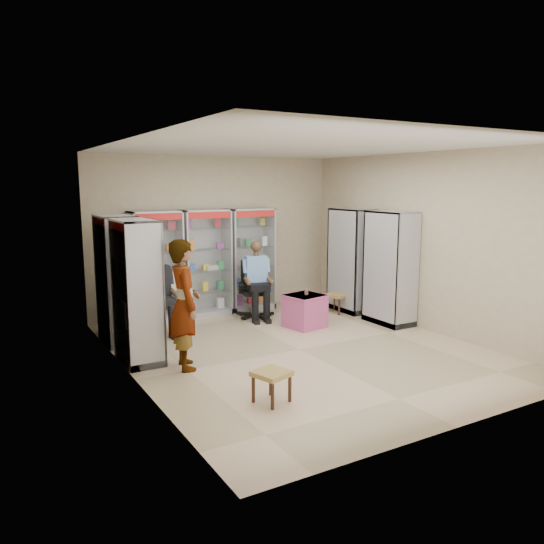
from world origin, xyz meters
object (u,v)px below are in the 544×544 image
seated_shopkeeper (256,282)px  pink_trunk (305,311)px  cabinet_left_near (137,291)px  cabinet_back_left (157,267)px  cabinet_right_far (351,260)px  cabinet_left_far (117,279)px  standing_man (184,305)px  woven_stool_a (337,303)px  cabinet_back_mid (206,263)px  cabinet_back_right (250,259)px  woven_stool_b (272,387)px  office_chair (255,289)px  wooden_chair (157,305)px  cabinet_right_near (390,268)px

seated_shopkeeper → pink_trunk: 1.16m
cabinet_left_near → pink_trunk: (3.01, 0.33, -0.71)m
cabinet_back_left → cabinet_right_far: (3.53, -1.13, 0.00)m
cabinet_left_far → standing_man: (0.46, -1.69, -0.12)m
woven_stool_a → cabinet_back_left: bearing=160.5°
cabinet_left_near → cabinet_back_left: bearing=155.4°
cabinet_back_mid → cabinet_left_far: size_ratio=1.00×
cabinet_back_right → seated_shopkeeper: bearing=-109.2°
cabinet_right_far → cabinet_left_far: same height
cabinet_back_right → woven_stool_b: bearing=-114.7°
office_chair → pink_trunk: size_ratio=1.78×
cabinet_left_far → cabinet_back_right: bearing=108.2°
seated_shopkeeper → standing_man: (-2.13, -1.94, 0.20)m
cabinet_back_right → office_chair: bearing=-110.6°
wooden_chair → cabinet_left_near: bearing=-117.6°
cabinet_right_far → pink_trunk: size_ratio=3.36×
cabinet_right_near → woven_stool_a: 1.40m
cabinet_right_near → woven_stool_a: bearing=16.8°
woven_stool_a → woven_stool_b: (-3.23, -3.07, -0.00)m
cabinet_left_near → woven_stool_b: 2.49m
cabinet_back_mid → cabinet_left_far: 2.10m
cabinet_left_near → woven_stool_b: bearing=22.4°
woven_stool_a → woven_stool_b: size_ratio=1.00×
cabinet_back_right → cabinet_left_far: same height
cabinet_back_mid → seated_shopkeeper: size_ratio=1.48×
wooden_chair → seated_shopkeeper: seated_shopkeeper is taller
cabinet_back_mid → woven_stool_b: (-0.98, -4.21, -0.82)m
woven_stool_a → woven_stool_b: bearing=-136.5°
office_chair → standing_man: standing_man is taller
pink_trunk → office_chair: bearing=111.4°
seated_shopkeeper → cabinet_left_near: bearing=-138.1°
pink_trunk → seated_shopkeeper: bearing=112.3°
cabinet_right_near → cabinet_left_far: 4.65m
cabinet_right_far → wooden_chair: 3.84m
cabinet_back_left → woven_stool_b: cabinet_back_left is taller
cabinet_back_right → office_chair: 0.83m
woven_stool_b → cabinet_right_far: bearing=40.8°
pink_trunk → standing_man: standing_man is taller
woven_stool_a → wooden_chair: bearing=173.3°
cabinet_back_left → woven_stool_b: 4.29m
cabinet_back_left → cabinet_back_right: (1.90, 0.00, 0.00)m
wooden_chair → pink_trunk: bearing=-22.6°
pink_trunk → woven_stool_a: 1.26m
cabinet_left_far → woven_stool_a: bearing=87.2°
cabinet_right_far → cabinet_left_far: size_ratio=1.00×
office_chair → pink_trunk: office_chair is taller
cabinet_left_far → pink_trunk: cabinet_left_far is taller
cabinet_back_left → seated_shopkeeper: 1.83m
cabinet_left_far → office_chair: 2.65m
cabinet_back_mid → seated_shopkeeper: cabinet_back_mid is taller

